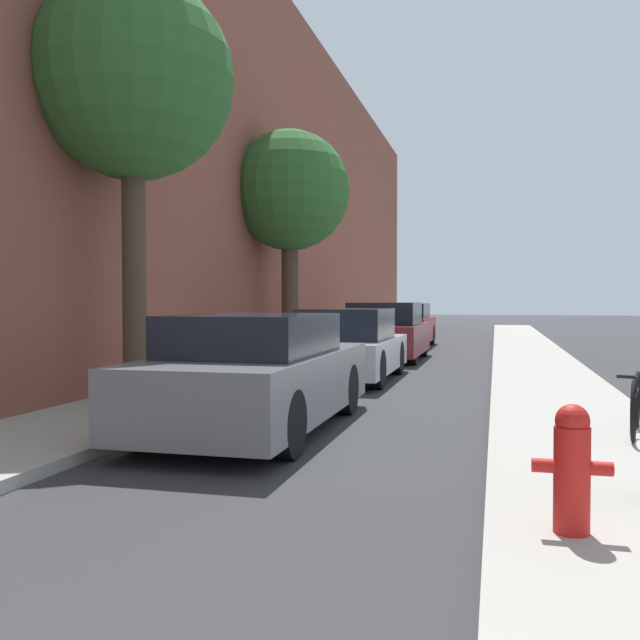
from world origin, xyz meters
name	(u,v)px	position (x,y,z in m)	size (l,w,h in m)	color
ground_plane	(408,368)	(0.00, 16.00, 0.00)	(120.00, 120.00, 0.00)	#333335
sidewalk_left	(288,363)	(-2.90, 16.00, 0.06)	(2.00, 52.00, 0.12)	#ADA89E
sidewalk_right	(539,369)	(2.90, 16.00, 0.06)	(2.00, 52.00, 0.12)	#ADA89E
building_facade_left	(235,153)	(-4.25, 16.00, 5.19)	(0.70, 52.00, 10.38)	brown
parked_car_grey	(258,374)	(-0.82, 7.90, 0.68)	(1.79, 4.47, 1.41)	black
parked_car_silver	(348,346)	(-0.85, 13.33, 0.67)	(1.79, 4.11, 1.41)	black
parked_car_maroon	(386,333)	(-0.84, 18.06, 0.72)	(1.92, 4.01, 1.52)	black
parked_car_red	(405,326)	(-0.99, 23.23, 0.71)	(1.70, 4.33, 1.47)	black
street_tree_near	(133,81)	(-3.12, 9.07, 4.72)	(2.91, 2.91, 6.11)	#4C3A2B
street_tree_far	(290,193)	(-3.05, 16.63, 4.27)	(3.00, 3.00, 5.70)	#4C3A2B
fire_hydrant	(572,467)	(2.43, 4.58, 0.54)	(0.48, 0.22, 0.81)	red
bicycle	(636,404)	(3.45, 8.13, 0.45)	(0.50, 1.55, 0.65)	black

